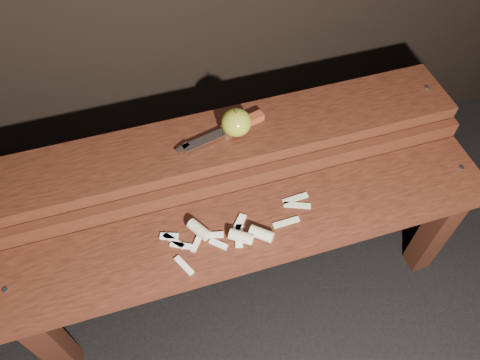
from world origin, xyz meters
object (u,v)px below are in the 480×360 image
object	(u,v)px
bench_rear_tier	(228,157)
bench_front_tier	(255,241)
apple	(236,122)
knife	(235,127)

from	to	relation	value
bench_rear_tier	bench_front_tier	bearing A→B (deg)	-90.00
apple	knife	world-z (taller)	apple
bench_rear_tier	apple	world-z (taller)	apple
bench_rear_tier	knife	size ratio (longest dim) A/B	5.04
bench_front_tier	knife	size ratio (longest dim) A/B	5.04
bench_rear_tier	apple	size ratio (longest dim) A/B	15.23
bench_rear_tier	knife	distance (m)	0.10
bench_front_tier	knife	distance (m)	0.29
apple	bench_front_tier	bearing A→B (deg)	-96.03
bench_rear_tier	apple	distance (m)	0.12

